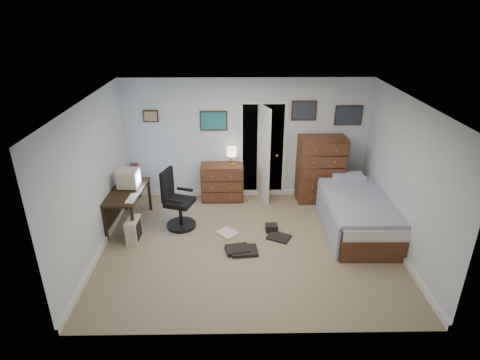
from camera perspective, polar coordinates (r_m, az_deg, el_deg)
name	(u,v)px	position (r m, az deg, el deg)	size (l,w,h in m)	color
floor	(249,246)	(6.99, 1.27, -9.33)	(5.00, 4.00, 0.02)	tan
computer_desk	(123,198)	(7.63, -16.31, -2.53)	(0.63, 1.26, 0.71)	black
crt_monitor	(129,178)	(7.59, -15.57, 0.23)	(0.38, 0.36, 0.34)	beige
keyboard	(132,199)	(7.18, -15.12, -2.57)	(0.14, 0.38, 0.02)	beige
pc_tower	(134,230)	(7.25, -14.88, -6.87)	(0.21, 0.41, 0.42)	beige
office_chair	(177,205)	(7.42, -8.97, -3.60)	(0.68, 0.68, 1.11)	black
media_stack	(136,181)	(8.73, -14.57, -0.11)	(0.15, 0.15, 0.75)	maroon
low_dresser	(222,182)	(8.36, -2.53, -0.32)	(0.87, 0.44, 0.78)	brown
table_lamp	(232,152)	(8.10, -1.20, 3.97)	(0.20, 0.20, 0.38)	gold
doorway	(262,146)	(8.60, 3.11, 4.82)	(0.96, 1.12, 2.05)	black
tall_dresser	(321,169)	(8.40, 11.41, 1.55)	(0.93, 0.55, 1.37)	brown
headboard_bookcase	(317,178)	(8.60, 10.90, 0.26)	(0.90, 0.24, 0.81)	brown
bed	(357,212)	(7.61, 16.29, -4.38)	(1.21, 2.20, 0.72)	brown
wall_posters	(275,116)	(8.12, 4.95, 9.08)	(4.38, 0.04, 0.60)	#331E11
floor_clutter	(249,242)	(7.01, 1.34, -8.80)	(1.37, 0.97, 0.13)	silver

